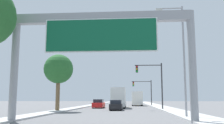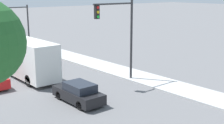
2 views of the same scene
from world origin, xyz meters
name	(u,v)px [view 1 (image 1 of 2)]	position (x,y,z in m)	size (l,w,h in m)	color
sidewalk_right	(155,105)	(7.75, 60.00, 0.07)	(3.00, 120.00, 0.15)	#AEAEAE
median_strip_left	(92,105)	(-7.25, 60.00, 0.07)	(2.00, 120.00, 0.15)	#AEAEAE
sign_gantry	(101,39)	(0.00, 17.90, 5.99)	(13.45, 0.73, 7.94)	gray
car_near_right	(116,105)	(0.00, 36.20, 0.68)	(1.72, 4.25, 1.45)	black
car_far_left	(99,104)	(-3.50, 43.93, 0.71)	(1.79, 4.47, 1.51)	red
truck_box_primary	(137,99)	(3.50, 59.05, 1.62)	(2.37, 7.99, 3.19)	yellow
truck_box_secondary	(119,98)	(0.00, 44.27, 1.75)	(2.33, 8.72, 3.45)	yellow
traffic_light_near_intersection	(154,79)	(5.55, 38.00, 4.62)	(4.11, 0.32, 6.94)	#2D2D30
traffic_light_mid_block	(145,88)	(5.27, 58.00, 3.95)	(4.52, 0.32, 5.81)	#2D2D30
palm_tree_background	(58,69)	(-7.42, 32.47, 5.47)	(3.85, 3.85, 7.47)	brown
street_lamp_right	(181,52)	(6.59, 22.47, 5.77)	(2.47, 0.28, 9.97)	gray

